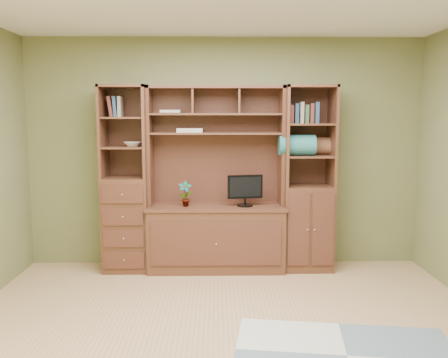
{
  "coord_description": "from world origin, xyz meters",
  "views": [
    {
      "loc": [
        -0.09,
        -3.45,
        1.71
      ],
      "look_at": [
        -0.02,
        1.2,
        1.1
      ],
      "focal_mm": 38.0,
      "sensor_mm": 36.0,
      "label": 1
    }
  ],
  "objects_px": {
    "monitor": "(245,185)",
    "center_hutch": "(216,179)",
    "left_tower": "(126,179)",
    "right_tower": "(308,179)"
  },
  "relations": [
    {
      "from": "monitor",
      "to": "center_hutch",
      "type": "bearing_deg",
      "value": 164.22
    },
    {
      "from": "left_tower",
      "to": "monitor",
      "type": "relative_size",
      "value": 4.28
    },
    {
      "from": "left_tower",
      "to": "monitor",
      "type": "height_order",
      "value": "left_tower"
    },
    {
      "from": "right_tower",
      "to": "monitor",
      "type": "height_order",
      "value": "right_tower"
    },
    {
      "from": "monitor",
      "to": "left_tower",
      "type": "bearing_deg",
      "value": 167.22
    },
    {
      "from": "left_tower",
      "to": "monitor",
      "type": "xyz_separation_m",
      "value": [
        1.32,
        -0.07,
        -0.06
      ]
    },
    {
      "from": "right_tower",
      "to": "monitor",
      "type": "xyz_separation_m",
      "value": [
        -0.71,
        -0.07,
        -0.06
      ]
    },
    {
      "from": "left_tower",
      "to": "right_tower",
      "type": "height_order",
      "value": "same"
    },
    {
      "from": "center_hutch",
      "to": "monitor",
      "type": "bearing_deg",
      "value": -6.25
    },
    {
      "from": "right_tower",
      "to": "monitor",
      "type": "relative_size",
      "value": 4.28
    }
  ]
}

